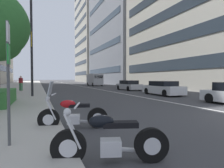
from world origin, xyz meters
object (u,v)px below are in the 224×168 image
(motorcycle_by_sign_pole, at_px, (72,115))
(parking_sign_by_curb, at_px, (8,68))
(car_following_behind, at_px, (129,85))
(street_lamp_with_banners, at_px, (35,30))
(delivery_van_ahead, at_px, (95,79))
(motorcycle_second_in_row, at_px, (109,141))
(car_far_down_avenue, at_px, (163,88))
(pedestrian_on_plaza, at_px, (21,83))

(motorcycle_by_sign_pole, xyz_separation_m, parking_sign_by_curb, (-1.25, 1.53, 1.34))
(car_following_behind, relative_size, street_lamp_with_banners, 0.48)
(delivery_van_ahead, bearing_deg, parking_sign_by_curb, 159.16)
(car_following_behind, distance_m, street_lamp_with_banners, 13.54)
(motorcycle_second_in_row, bearing_deg, car_far_down_avenue, -113.54)
(motorcycle_by_sign_pole, relative_size, car_far_down_avenue, 0.47)
(delivery_van_ahead, bearing_deg, car_following_behind, 179.39)
(motorcycle_second_in_row, distance_m, delivery_van_ahead, 34.92)
(delivery_van_ahead, xyz_separation_m, street_lamp_with_banners, (-20.94, 11.33, 4.03))
(street_lamp_with_banners, distance_m, pedestrian_on_plaza, 8.93)
(car_far_down_avenue, distance_m, pedestrian_on_plaza, 15.90)
(motorcycle_second_in_row, relative_size, parking_sign_by_curb, 0.80)
(delivery_van_ahead, bearing_deg, street_lamp_with_banners, 150.75)
(motorcycle_by_sign_pole, xyz_separation_m, delivery_van_ahead, (30.95, -10.18, 0.92))
(street_lamp_with_banners, bearing_deg, delivery_van_ahead, -28.40)
(delivery_van_ahead, bearing_deg, car_far_down_avenue, 178.34)
(delivery_van_ahead, relative_size, pedestrian_on_plaza, 3.11)
(motorcycle_second_in_row, height_order, pedestrian_on_plaza, pedestrian_on_plaza)
(street_lamp_with_banners, bearing_deg, car_far_down_avenue, -100.06)
(car_far_down_avenue, xyz_separation_m, parking_sign_by_curb, (-9.30, 11.39, 1.15))
(delivery_van_ahead, xyz_separation_m, pedestrian_on_plaza, (-13.34, 13.02, -0.34))
(car_far_down_avenue, relative_size, street_lamp_with_banners, 0.50)
(motorcycle_second_in_row, relative_size, street_lamp_with_banners, 0.23)
(delivery_van_ahead, distance_m, pedestrian_on_plaza, 18.64)
(motorcycle_second_in_row, xyz_separation_m, street_lamp_with_banners, (12.52, 1.38, 4.96))
(motorcycle_second_in_row, distance_m, pedestrian_on_plaza, 20.36)
(motorcycle_by_sign_pole, distance_m, pedestrian_on_plaza, 17.85)
(motorcycle_second_in_row, height_order, parking_sign_by_curb, parking_sign_by_curb)
(delivery_van_ahead, height_order, pedestrian_on_plaza, delivery_van_ahead)
(car_far_down_avenue, relative_size, pedestrian_on_plaza, 2.59)
(street_lamp_with_banners, xyz_separation_m, pedestrian_on_plaza, (7.61, 1.69, -4.37))
(car_far_down_avenue, distance_m, street_lamp_with_banners, 12.14)
(car_far_down_avenue, bearing_deg, parking_sign_by_curb, 131.16)
(car_far_down_avenue, bearing_deg, car_following_behind, -1.03)
(motorcycle_second_in_row, bearing_deg, street_lamp_with_banners, -64.93)
(car_far_down_avenue, xyz_separation_m, car_following_behind, (7.52, -0.39, -0.01))
(parking_sign_by_curb, bearing_deg, motorcycle_second_in_row, -125.56)
(motorcycle_by_sign_pole, xyz_separation_m, street_lamp_with_banners, (10.01, 1.14, 4.94))
(car_far_down_avenue, relative_size, car_following_behind, 1.04)
(car_far_down_avenue, height_order, street_lamp_with_banners, street_lamp_with_banners)
(motorcycle_second_in_row, xyz_separation_m, motorcycle_by_sign_pole, (2.51, 0.23, 0.02))
(parking_sign_by_curb, height_order, street_lamp_with_banners, street_lamp_with_banners)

